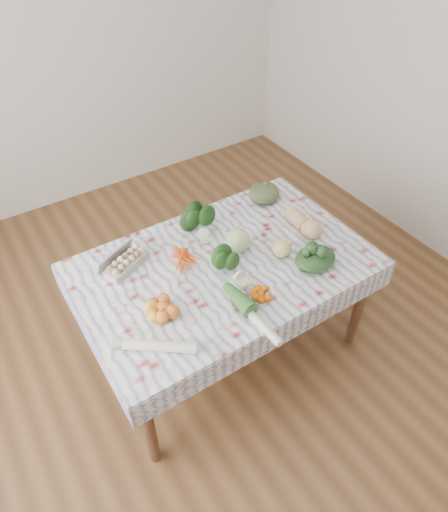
{
  "coord_description": "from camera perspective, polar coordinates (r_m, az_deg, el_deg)",
  "views": [
    {
      "loc": [
        -1.03,
        -1.58,
        2.55
      ],
      "look_at": [
        0.0,
        0.0,
        0.82
      ],
      "focal_mm": 32.0,
      "sensor_mm": 36.0,
      "label": 1
    }
  ],
  "objects": [
    {
      "name": "carrot_bunch",
      "position": [
        2.61,
        -5.17,
        -0.36
      ],
      "size": [
        0.24,
        0.23,
        0.04
      ],
      "primitive_type": "cube",
      "rotation": [
        0.0,
        0.0,
        -0.26
      ],
      "color": "#ED5313",
      "rests_on": "tablecloth"
    },
    {
      "name": "kale_bunch",
      "position": [
        2.76,
        -2.89,
        4.15
      ],
      "size": [
        0.22,
        0.2,
        0.16
      ],
      "primitive_type": "ellipsoid",
      "rotation": [
        0.0,
        0.0,
        -0.28
      ],
      "color": "#153711",
      "rests_on": "tablecloth"
    },
    {
      "name": "egg_carton",
      "position": [
        2.61,
        -12.05,
        -0.85
      ],
      "size": [
        0.3,
        0.21,
        0.07
      ],
      "primitive_type": "cube",
      "rotation": [
        0.0,
        0.0,
        0.42
      ],
      "color": "#AFAEA9",
      "rests_on": "tablecloth"
    },
    {
      "name": "leek",
      "position": [
        2.31,
        3.56,
        -7.43
      ],
      "size": [
        0.06,
        0.43,
        0.05
      ],
      "primitive_type": "cylinder",
      "rotation": [
        1.57,
        0.0,
        0.04
      ],
      "color": "silver",
      "rests_on": "tablecloth"
    },
    {
      "name": "mandarin_cluster",
      "position": [
        2.42,
        4.72,
        -4.66
      ],
      "size": [
        0.19,
        0.19,
        0.04
      ],
      "primitive_type": "cube",
      "rotation": [
        0.0,
        0.0,
        -0.4
      ],
      "color": "#D45E07",
      "rests_on": "tablecloth"
    },
    {
      "name": "butternut_squash",
      "position": [
        2.83,
        9.97,
        4.19
      ],
      "size": [
        0.13,
        0.27,
        0.12
      ],
      "primitive_type": "ellipsoid",
      "rotation": [
        0.0,
        0.0,
        -0.04
      ],
      "color": "tan",
      "rests_on": "tablecloth"
    },
    {
      "name": "broccoli",
      "position": [
        2.49,
        1.26,
        -1.48
      ],
      "size": [
        0.17,
        0.17,
        0.12
      ],
      "primitive_type": "ellipsoid",
      "rotation": [
        0.0,
        0.0,
        0.02
      ],
      "color": "#1B4415",
      "rests_on": "tablecloth"
    },
    {
      "name": "grapefruit",
      "position": [
        2.63,
        7.23,
        0.92
      ],
      "size": [
        0.11,
        0.11,
        0.11
      ],
      "primitive_type": "sphere",
      "rotation": [
        0.0,
        0.0,
        0.06
      ],
      "color": "#C5BE6E",
      "rests_on": "tablecloth"
    },
    {
      "name": "wall_back",
      "position": [
        4.13,
        -19.03,
        24.38
      ],
      "size": [
        4.0,
        0.04,
        2.8
      ],
      "primitive_type": "cube",
      "color": "silver",
      "rests_on": "ground"
    },
    {
      "name": "orange_cluster",
      "position": [
        2.34,
        -7.67,
        -6.44
      ],
      "size": [
        0.23,
        0.23,
        0.08
      ],
      "primitive_type": "cube",
      "rotation": [
        0.0,
        0.0,
        0.01
      ],
      "color": "orange",
      "rests_on": "tablecloth"
    },
    {
      "name": "dining_table",
      "position": [
        2.66,
        -0.0,
        -2.25
      ],
      "size": [
        1.6,
        1.0,
        0.75
      ],
      "color": "brown",
      "rests_on": "ground"
    },
    {
      "name": "daikon",
      "position": [
        2.21,
        -8.01,
        -11.09
      ],
      "size": [
        0.33,
        0.26,
        0.05
      ],
      "primitive_type": "cylinder",
      "rotation": [
        1.57,
        0.0,
        0.93
      ],
      "color": "white",
      "rests_on": "tablecloth"
    },
    {
      "name": "spinach_bag",
      "position": [
        2.6,
        11.35,
        -0.33
      ],
      "size": [
        0.29,
        0.26,
        0.11
      ],
      "primitive_type": "ellipsoid",
      "rotation": [
        0.0,
        0.0,
        -0.29
      ],
      "color": "black",
      "rests_on": "tablecloth"
    },
    {
      "name": "cabbage",
      "position": [
        2.64,
        1.74,
        1.95
      ],
      "size": [
        0.17,
        0.17,
        0.15
      ],
      "primitive_type": "sphere",
      "rotation": [
        0.0,
        0.0,
        0.14
      ],
      "color": "#A2BE7F",
      "rests_on": "tablecloth"
    },
    {
      "name": "tablecloth",
      "position": [
        2.6,
        -0.0,
        -1.04
      ],
      "size": [
        1.66,
        1.06,
        0.01
      ],
      "primitive_type": "cube",
      "color": "silver",
      "rests_on": "dining_table"
    },
    {
      "name": "kabocha_squash",
      "position": [
        3.05,
        5.08,
        7.91
      ],
      "size": [
        0.2,
        0.2,
        0.13
      ],
      "primitive_type": "ellipsoid",
      "rotation": [
        0.0,
        0.0,
        -0.03
      ],
      "color": "#3F5029",
      "rests_on": "tablecloth"
    },
    {
      "name": "ground",
      "position": [
        3.17,
        -0.0,
        -10.96
      ],
      "size": [
        4.5,
        4.5,
        0.0
      ],
      "primitive_type": "plane",
      "color": "brown",
      "rests_on": "ground"
    }
  ]
}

